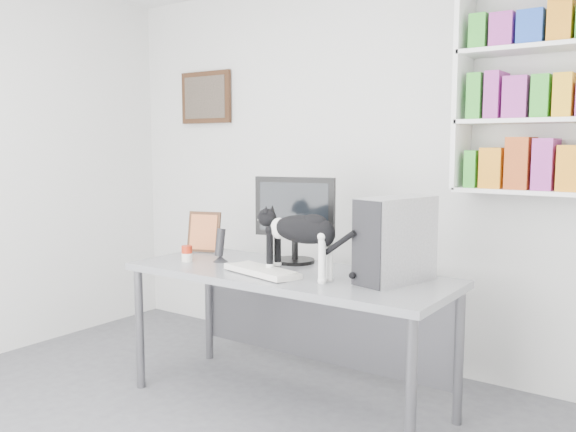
{
  "coord_description": "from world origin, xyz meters",
  "views": [
    {
      "loc": [
        2.19,
        -1.79,
        1.52
      ],
      "look_at": [
        -0.16,
        1.53,
        1.04
      ],
      "focal_mm": 38.0,
      "sensor_mm": 36.0,
      "label": 1
    }
  ],
  "objects": [
    {
      "name": "desk",
      "position": [
        0.21,
        1.0,
        0.4
      ],
      "size": [
        1.92,
        0.76,
        0.8
      ],
      "primitive_type": "cube",
      "rotation": [
        0.0,
        0.0,
        0.01
      ],
      "color": "slate",
      "rests_on": "room"
    },
    {
      "name": "cat",
      "position": [
        0.37,
        0.9,
        0.98
      ],
      "size": [
        0.59,
        0.2,
        0.36
      ],
      "primitive_type": null,
      "rotation": [
        0.0,
        0.0,
        -0.07
      ],
      "color": "black",
      "rests_on": "desk"
    },
    {
      "name": "bookshelf",
      "position": [
        1.4,
        1.85,
        1.85
      ],
      "size": [
        1.03,
        0.28,
        1.24
      ],
      "primitive_type": "cube",
      "color": "white",
      "rests_on": "room"
    },
    {
      "name": "soup_can",
      "position": [
        -0.47,
        0.88,
        0.85
      ],
      "size": [
        0.09,
        0.09,
        0.1
      ],
      "primitive_type": "cylinder",
      "rotation": [
        0.0,
        0.0,
        -0.36
      ],
      "color": "#AE240E",
      "rests_on": "desk"
    },
    {
      "name": "room",
      "position": [
        0.0,
        0.0,
        1.35
      ],
      "size": [
        4.01,
        4.01,
        2.7
      ],
      "color": "#5E5E63",
      "rests_on": "ground"
    },
    {
      "name": "speaker",
      "position": [
        -0.29,
        0.99,
        0.9
      ],
      "size": [
        0.11,
        0.11,
        0.21
      ],
      "primitive_type": "cylinder",
      "rotation": [
        0.0,
        0.0,
        -0.23
      ],
      "color": "black",
      "rests_on": "desk"
    },
    {
      "name": "wall_art",
      "position": [
        -1.3,
        1.97,
        1.9
      ],
      "size": [
        0.52,
        0.04,
        0.42
      ],
      "primitive_type": "cube",
      "color": "#412615",
      "rests_on": "room"
    },
    {
      "name": "pc_tower",
      "position": [
        0.84,
        1.1,
        1.02
      ],
      "size": [
        0.3,
        0.49,
        0.45
      ],
      "primitive_type": "cube",
      "rotation": [
        0.0,
        0.0,
        -0.25
      ],
      "color": "silver",
      "rests_on": "desk"
    },
    {
      "name": "monitor",
      "position": [
        0.1,
        1.23,
        1.06
      ],
      "size": [
        0.55,
        0.36,
        0.54
      ],
      "primitive_type": "cube",
      "rotation": [
        0.0,
        0.0,
        0.26
      ],
      "color": "black",
      "rests_on": "desk"
    },
    {
      "name": "keyboard",
      "position": [
        0.15,
        0.85,
        0.81
      ],
      "size": [
        0.51,
        0.29,
        0.04
      ],
      "primitive_type": "cube",
      "rotation": [
        0.0,
        0.0,
        -0.24
      ],
      "color": "silver",
      "rests_on": "desk"
    },
    {
      "name": "leaning_print",
      "position": [
        -0.61,
        1.19,
        0.94
      ],
      "size": [
        0.24,
        0.16,
        0.28
      ],
      "primitive_type": "cube",
      "rotation": [
        0.0,
        0.0,
        0.32
      ],
      "color": "#412615",
      "rests_on": "desk"
    }
  ]
}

